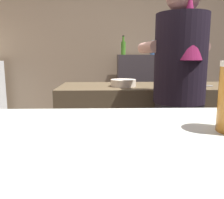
{
  "coord_description": "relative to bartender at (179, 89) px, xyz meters",
  "views": [
    {
      "loc": [
        -0.32,
        -1.45,
        1.17
      ],
      "look_at": [
        -0.3,
        -0.75,
        1.04
      ],
      "focal_mm": 38.78,
      "sensor_mm": 36.0,
      "label": 1
    }
  ],
  "objects": [
    {
      "name": "bottle_soy",
      "position": [
        0.34,
        1.71,
        0.32
      ],
      "size": [
        0.07,
        0.07,
        0.21
      ],
      "color": "#2D5590",
      "rests_on": "back_shelf"
    },
    {
      "name": "bottle_vinegar",
      "position": [
        0.46,
        1.69,
        0.34
      ],
      "size": [
        0.06,
        0.06,
        0.26
      ],
      "color": "#D3C87A",
      "rests_on": "back_shelf"
    },
    {
      "name": "bottle_olive_oil",
      "position": [
        0.14,
        1.68,
        0.31
      ],
      "size": [
        0.07,
        0.07,
        0.19
      ],
      "color": "#386299",
      "rests_on": "back_shelf"
    },
    {
      "name": "wall_back",
      "position": [
        -0.18,
        2.05,
        0.39
      ],
      "size": [
        5.2,
        0.1,
        2.7
      ],
      "primitive_type": "cube",
      "color": "#998165",
      "rests_on": "ground"
    },
    {
      "name": "back_shelf",
      "position": [
        0.13,
        1.77,
        -0.36
      ],
      "size": [
        0.91,
        0.36,
        1.19
      ],
      "primitive_type": "cube",
      "color": "#3D363A",
      "rests_on": "ground"
    },
    {
      "name": "bartender",
      "position": [
        0.0,
        0.0,
        0.0
      ],
      "size": [
        0.45,
        0.53,
        1.66
      ],
      "rotation": [
        0.0,
        0.0,
        1.69
      ],
      "color": "#322D37",
      "rests_on": "ground"
    },
    {
      "name": "bottle_hot_sauce",
      "position": [
        -0.25,
        1.73,
        0.33
      ],
      "size": [
        0.06,
        0.06,
        0.25
      ],
      "color": "#468B28",
      "rests_on": "back_shelf"
    },
    {
      "name": "prep_counter",
      "position": [
        0.17,
        0.45,
        -0.49
      ],
      "size": [
        2.1,
        0.6,
        0.92
      ],
      "primitive_type": "cube",
      "color": "brown",
      "rests_on": "ground"
    },
    {
      "name": "chefs_knife",
      "position": [
        0.28,
        0.4,
        -0.03
      ],
      "size": [
        0.24,
        0.1,
        0.01
      ],
      "primitive_type": "cube",
      "rotation": [
        0.0,
        0.0,
        -0.29
      ],
      "color": "silver",
      "rests_on": "prep_counter"
    },
    {
      "name": "mixing_bowl",
      "position": [
        -0.35,
        0.4,
        -0.0
      ],
      "size": [
        0.21,
        0.21,
        0.06
      ],
      "primitive_type": "cylinder",
      "color": "beige",
      "rests_on": "prep_counter"
    }
  ]
}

